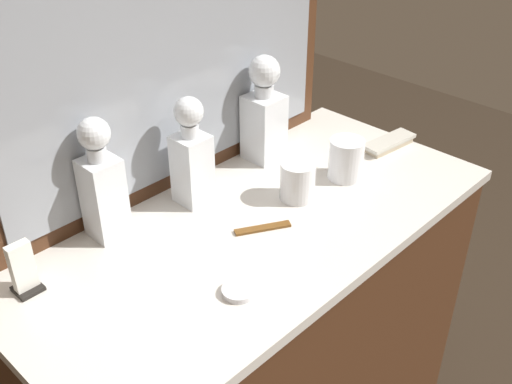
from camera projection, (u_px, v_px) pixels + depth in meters
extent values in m
cube|color=#472816|center=(256.00, 370.00, 1.63)|extent=(1.13, 0.54, 0.91)
cube|color=silver|center=(256.00, 227.00, 1.38)|extent=(1.16, 0.55, 0.03)
cube|color=#472816|center=(169.00, 30.00, 1.33)|extent=(0.99, 0.03, 0.76)
cube|color=gray|center=(173.00, 31.00, 1.32)|extent=(0.91, 0.01, 0.68)
cube|color=white|center=(192.00, 169.00, 1.41)|extent=(0.07, 0.07, 0.17)
cube|color=#9E5619|center=(193.00, 179.00, 1.42)|extent=(0.06, 0.06, 0.11)
cylinder|color=white|center=(190.00, 130.00, 1.35)|extent=(0.04, 0.04, 0.03)
sphere|color=white|center=(189.00, 112.00, 1.33)|extent=(0.07, 0.07, 0.07)
cube|color=white|center=(104.00, 198.00, 1.29)|extent=(0.07, 0.07, 0.18)
cube|color=#9E5619|center=(106.00, 213.00, 1.31)|extent=(0.06, 0.06, 0.11)
cylinder|color=white|center=(97.00, 154.00, 1.23)|extent=(0.04, 0.04, 0.03)
sphere|color=white|center=(94.00, 133.00, 1.21)|extent=(0.07, 0.07, 0.07)
cube|color=white|center=(264.00, 127.00, 1.58)|extent=(0.09, 0.09, 0.17)
cube|color=#9E5619|center=(264.00, 135.00, 1.59)|extent=(0.08, 0.08, 0.13)
cylinder|color=white|center=(264.00, 91.00, 1.53)|extent=(0.05, 0.05, 0.03)
sphere|color=white|center=(264.00, 71.00, 1.50)|extent=(0.08, 0.08, 0.08)
cylinder|color=white|center=(298.00, 181.00, 1.44)|extent=(0.08, 0.08, 0.09)
cylinder|color=silver|center=(297.00, 195.00, 1.46)|extent=(0.08, 0.08, 0.01)
cylinder|color=white|center=(346.00, 159.00, 1.51)|extent=(0.09, 0.09, 0.10)
cylinder|color=silver|center=(345.00, 175.00, 1.54)|extent=(0.08, 0.08, 0.01)
cube|color=#B7A88C|center=(389.00, 145.00, 1.67)|extent=(0.15, 0.07, 0.01)
cube|color=beige|center=(389.00, 141.00, 1.66)|extent=(0.17, 0.07, 0.01)
cylinder|color=silver|center=(239.00, 291.00, 1.17)|extent=(0.07, 0.07, 0.01)
cube|color=brown|center=(263.00, 228.00, 1.35)|extent=(0.12, 0.08, 0.01)
cube|color=black|center=(28.00, 288.00, 1.18)|extent=(0.05, 0.05, 0.01)
cube|color=white|center=(23.00, 268.00, 1.15)|extent=(0.05, 0.02, 0.11)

